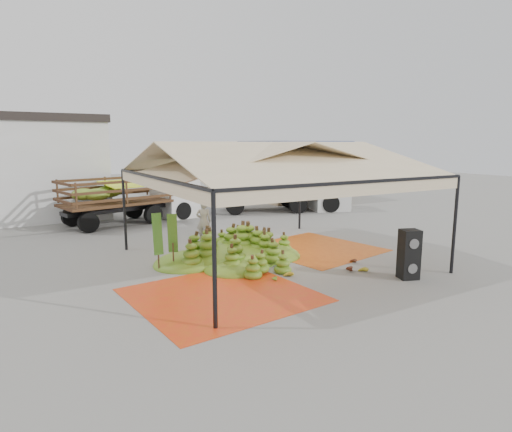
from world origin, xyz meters
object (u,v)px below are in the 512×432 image
speaker_stack (409,254)px  truck_left (137,193)px  truck_right (288,183)px  banana_heap (233,245)px  vendor (204,221)px

speaker_stack → truck_left: size_ratio=0.21×
truck_left → truck_right: size_ratio=0.89×
banana_heap → speaker_stack: size_ratio=3.60×
speaker_stack → vendor: size_ratio=0.89×
banana_heap → vendor: vendor is taller
vendor → truck_right: size_ratio=0.21×
speaker_stack → truck_right: truck_right is taller
banana_heap → vendor: size_ratio=3.19×
banana_heap → truck_right: bearing=46.4°
banana_heap → truck_right: truck_right is taller
truck_left → speaker_stack: bearing=-84.6°
vendor → truck_left: bearing=-54.8°
speaker_stack → truck_left: truck_left is taller
vendor → truck_left: truck_left is taller
truck_left → truck_right: (8.70, -0.79, 0.17)m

